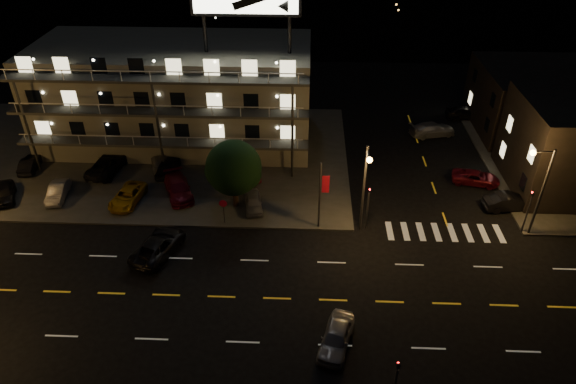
{
  "coord_description": "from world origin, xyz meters",
  "views": [
    {
      "loc": [
        3.88,
        -26.16,
        26.66
      ],
      "look_at": [
        2.45,
        8.0,
        3.83
      ],
      "focal_mm": 32.0,
      "sensor_mm": 36.0,
      "label": 1
    }
  ],
  "objects_px": {
    "tree": "(233,169)",
    "road_car_east": "(336,337)",
    "lot_car_4": "(253,202)",
    "road_car_west": "(158,245)",
    "side_car_0": "(509,202)",
    "lot_car_2": "(127,196)",
    "lot_car_7": "(160,162)"
  },
  "relations": [
    {
      "from": "road_car_west",
      "to": "lot_car_2",
      "type": "bearing_deg",
      "value": -37.74
    },
    {
      "from": "side_car_0",
      "to": "lot_car_7",
      "type": "bearing_deg",
      "value": 72.88
    },
    {
      "from": "tree",
      "to": "road_car_west",
      "type": "height_order",
      "value": "tree"
    },
    {
      "from": "lot_car_2",
      "to": "road_car_east",
      "type": "xyz_separation_m",
      "value": [
        18.18,
        -15.2,
        -0.05
      ]
    },
    {
      "from": "tree",
      "to": "side_car_0",
      "type": "bearing_deg",
      "value": 1.61
    },
    {
      "from": "side_car_0",
      "to": "road_car_east",
      "type": "bearing_deg",
      "value": 127.6
    },
    {
      "from": "tree",
      "to": "side_car_0",
      "type": "xyz_separation_m",
      "value": [
        24.28,
        0.68,
        -3.16
      ]
    },
    {
      "from": "road_car_west",
      "to": "road_car_east",
      "type": "bearing_deg",
      "value": 166.21
    },
    {
      "from": "lot_car_2",
      "to": "lot_car_7",
      "type": "xyz_separation_m",
      "value": [
        1.38,
        6.24,
        -0.01
      ]
    },
    {
      "from": "road_car_west",
      "to": "side_car_0",
      "type": "bearing_deg",
      "value": -147.97
    },
    {
      "from": "lot_car_7",
      "to": "side_car_0",
      "type": "bearing_deg",
      "value": 149.21
    },
    {
      "from": "side_car_0",
      "to": "road_car_west",
      "type": "bearing_deg",
      "value": 96.51
    },
    {
      "from": "lot_car_2",
      "to": "road_car_west",
      "type": "bearing_deg",
      "value": -47.39
    },
    {
      "from": "road_car_east",
      "to": "road_car_west",
      "type": "distance_m",
      "value": 16.11
    },
    {
      "from": "road_car_east",
      "to": "tree",
      "type": "bearing_deg",
      "value": 134.71
    },
    {
      "from": "lot_car_7",
      "to": "road_car_west",
      "type": "distance_m",
      "value": 13.28
    },
    {
      "from": "lot_car_4",
      "to": "side_car_0",
      "type": "distance_m",
      "value": 22.66
    },
    {
      "from": "lot_car_4",
      "to": "road_car_west",
      "type": "distance_m",
      "value": 9.28
    },
    {
      "from": "tree",
      "to": "road_car_west",
      "type": "distance_m",
      "value": 8.99
    },
    {
      "from": "lot_car_2",
      "to": "road_car_east",
      "type": "height_order",
      "value": "road_car_east"
    },
    {
      "from": "road_car_east",
      "to": "lot_car_7",
      "type": "bearing_deg",
      "value": 143.64
    },
    {
      "from": "tree",
      "to": "lot_car_7",
      "type": "relative_size",
      "value": 1.47
    },
    {
      "from": "lot_car_4",
      "to": "road_car_east",
      "type": "relative_size",
      "value": 0.85
    },
    {
      "from": "tree",
      "to": "road_car_east",
      "type": "relative_size",
      "value": 1.46
    },
    {
      "from": "tree",
      "to": "lot_car_2",
      "type": "distance_m",
      "value": 10.23
    },
    {
      "from": "lot_car_2",
      "to": "road_car_east",
      "type": "bearing_deg",
      "value": -31.36
    },
    {
      "from": "side_car_0",
      "to": "road_car_east",
      "type": "distance_m",
      "value": 22.38
    },
    {
      "from": "side_car_0",
      "to": "road_car_east",
      "type": "xyz_separation_m",
      "value": [
        -15.85,
        -15.8,
        -0.02
      ]
    },
    {
      "from": "tree",
      "to": "lot_car_4",
      "type": "xyz_separation_m",
      "value": [
        1.65,
        -0.36,
        -3.14
      ]
    },
    {
      "from": "side_car_0",
      "to": "lot_car_2",
      "type": "bearing_deg",
      "value": 83.69
    },
    {
      "from": "side_car_0",
      "to": "road_car_west",
      "type": "xyz_separation_m",
      "value": [
        -29.52,
        -7.27,
        -0.0
      ]
    },
    {
      "from": "road_car_east",
      "to": "side_car_0",
      "type": "bearing_deg",
      "value": 60.49
    }
  ]
}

